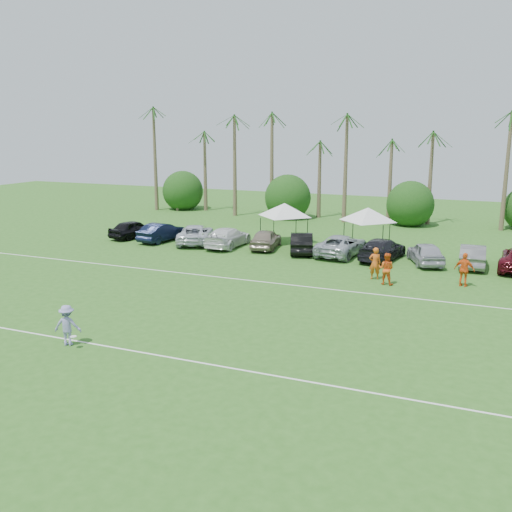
% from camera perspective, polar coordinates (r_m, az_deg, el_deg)
% --- Properties ---
extents(ground, '(120.00, 120.00, 0.00)m').
position_cam_1_polar(ground, '(22.74, -15.13, -10.91)').
color(ground, '#2C601D').
rests_on(ground, ground).
extents(field_lines, '(80.00, 12.10, 0.01)m').
position_cam_1_polar(field_lines, '(29.01, -5.44, -5.29)').
color(field_lines, white).
rests_on(field_lines, ground).
extents(palm_tree_0, '(2.40, 2.40, 8.90)m').
position_cam_1_polar(palm_tree_0, '(64.67, -10.40, 11.20)').
color(palm_tree_0, brown).
rests_on(palm_tree_0, ground).
extents(palm_tree_1, '(2.40, 2.40, 9.90)m').
position_cam_1_polar(palm_tree_1, '(62.08, -6.47, 12.08)').
color(palm_tree_1, brown).
rests_on(palm_tree_1, ground).
extents(palm_tree_2, '(2.40, 2.40, 10.90)m').
position_cam_1_polar(palm_tree_2, '(59.81, -2.19, 12.95)').
color(palm_tree_2, brown).
rests_on(palm_tree_2, ground).
extents(palm_tree_3, '(2.40, 2.40, 11.90)m').
position_cam_1_polar(palm_tree_3, '(58.25, 1.48, 13.80)').
color(palm_tree_3, brown).
rests_on(palm_tree_3, ground).
extents(palm_tree_4, '(2.40, 2.40, 8.90)m').
position_cam_1_polar(palm_tree_4, '(56.93, 5.29, 11.18)').
color(palm_tree_4, brown).
rests_on(palm_tree_4, ground).
extents(palm_tree_5, '(2.40, 2.40, 9.90)m').
position_cam_1_polar(palm_tree_5, '(55.84, 9.31, 11.94)').
color(palm_tree_5, brown).
rests_on(palm_tree_5, ground).
extents(palm_tree_6, '(2.40, 2.40, 10.90)m').
position_cam_1_polar(palm_tree_6, '(55.04, 13.50, 12.65)').
color(palm_tree_6, brown).
rests_on(palm_tree_6, ground).
extents(palm_tree_7, '(2.40, 2.40, 11.90)m').
position_cam_1_polar(palm_tree_7, '(54.53, 17.80, 13.29)').
color(palm_tree_7, brown).
rests_on(palm_tree_7, ground).
extents(palm_tree_8, '(2.40, 2.40, 8.90)m').
position_cam_1_polar(palm_tree_8, '(54.29, 22.95, 10.18)').
color(palm_tree_8, brown).
rests_on(palm_tree_8, ground).
extents(bush_tree_0, '(4.00, 4.00, 4.00)m').
position_cam_1_polar(bush_tree_0, '(64.33, -7.46, 6.22)').
color(bush_tree_0, brown).
rests_on(bush_tree_0, ground).
extents(bush_tree_1, '(4.00, 4.00, 4.00)m').
position_cam_1_polar(bush_tree_1, '(58.92, 3.61, 5.71)').
color(bush_tree_1, brown).
rests_on(bush_tree_1, ground).
extents(bush_tree_2, '(4.00, 4.00, 4.00)m').
position_cam_1_polar(bush_tree_2, '(56.19, 15.29, 4.95)').
color(bush_tree_2, brown).
rests_on(bush_tree_2, ground).
extents(sideline_player_a, '(0.83, 0.68, 1.96)m').
position_cam_1_polar(sideline_player_a, '(35.01, 11.81, -0.72)').
color(sideline_player_a, '#DD5C18').
rests_on(sideline_player_a, ground).
extents(sideline_player_b, '(0.98, 0.80, 1.88)m').
position_cam_1_polar(sideline_player_b, '(33.95, 12.90, -1.25)').
color(sideline_player_b, '#E55919').
rests_on(sideline_player_b, ground).
extents(sideline_player_c, '(1.24, 0.75, 1.97)m').
position_cam_1_polar(sideline_player_c, '(34.80, 20.12, -1.30)').
color(sideline_player_c, orange).
rests_on(sideline_player_c, ground).
extents(canopy_tent_left, '(4.51, 4.51, 3.66)m').
position_cam_1_polar(canopy_tent_left, '(45.19, 2.88, 5.30)').
color(canopy_tent_left, black).
rests_on(canopy_tent_left, ground).
extents(canopy_tent_right, '(4.44, 4.44, 3.60)m').
position_cam_1_polar(canopy_tent_right, '(43.80, 11.16, 4.77)').
color(canopy_tent_right, black).
rests_on(canopy_tent_right, ground).
extents(frisbee_player, '(1.28, 0.98, 1.74)m').
position_cam_1_polar(frisbee_player, '(25.26, -18.35, -6.59)').
color(frisbee_player, '#8D89C3').
rests_on(frisbee_player, ground).
extents(parked_car_0, '(2.71, 4.66, 1.49)m').
position_cam_1_polar(parked_car_0, '(48.36, -12.16, 2.66)').
color(parked_car_0, black).
rests_on(parked_car_0, ground).
extents(parked_car_1, '(2.09, 4.68, 1.49)m').
position_cam_1_polar(parked_car_1, '(46.49, -9.41, 2.38)').
color(parked_car_1, black).
rests_on(parked_car_1, ground).
extents(parked_car_2, '(4.26, 5.90, 1.49)m').
position_cam_1_polar(parked_car_2, '(45.25, -6.08, 2.20)').
color(parked_car_2, silver).
rests_on(parked_car_2, ground).
extents(parked_car_3, '(2.12, 5.15, 1.49)m').
position_cam_1_polar(parked_car_3, '(43.76, -2.83, 1.89)').
color(parked_car_3, white).
rests_on(parked_car_3, ground).
extents(parked_car_4, '(2.39, 4.59, 1.49)m').
position_cam_1_polar(parked_car_4, '(43.06, 0.99, 1.73)').
color(parked_car_4, gray).
rests_on(parked_car_4, ground).
extents(parked_car_5, '(2.90, 4.79, 1.49)m').
position_cam_1_polar(parked_car_5, '(41.82, 4.59, 1.36)').
color(parked_car_5, black).
rests_on(parked_car_5, ground).
extents(parked_car_6, '(3.03, 5.60, 1.49)m').
position_cam_1_polar(parked_car_6, '(41.15, 8.53, 1.07)').
color(parked_car_6, '#A5ADB4').
rests_on(parked_car_6, ground).
extents(parked_car_7, '(2.91, 5.41, 1.49)m').
position_cam_1_polar(parked_car_7, '(40.35, 12.50, 0.68)').
color(parked_car_7, black).
rests_on(parked_car_7, ground).
extents(parked_car_8, '(3.20, 4.72, 1.49)m').
position_cam_1_polar(parked_car_8, '(39.80, 16.60, 0.28)').
color(parked_car_8, '#ACACB7').
rests_on(parked_car_8, ground).
extents(parked_car_9, '(1.71, 4.57, 1.49)m').
position_cam_1_polar(parked_car_9, '(39.99, 20.84, 0.04)').
color(parked_car_9, slate).
rests_on(parked_car_9, ground).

